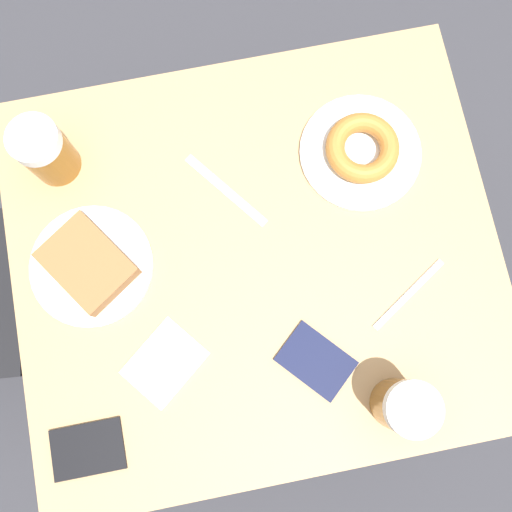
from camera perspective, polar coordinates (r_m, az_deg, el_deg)
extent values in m
plane|color=#333338|center=(1.78, 0.00, -4.36)|extent=(8.00, 8.00, 0.00)
cube|color=tan|center=(1.07, 0.00, -0.34)|extent=(0.80, 0.90, 0.03)
cylinder|color=black|center=(1.50, 18.92, -13.12)|extent=(0.04, 0.04, 0.70)
cylinder|color=black|center=(1.58, 12.52, 12.85)|extent=(0.04, 0.04, 0.70)
cylinder|color=black|center=(1.48, -13.91, -19.62)|extent=(0.04, 0.04, 0.70)
cylinder|color=black|center=(1.57, -17.74, 7.19)|extent=(0.04, 0.04, 0.70)
cylinder|color=black|center=(1.65, -20.21, -10.23)|extent=(0.03, 0.03, 0.43)
cylinder|color=black|center=(1.70, -20.53, 1.66)|extent=(0.03, 0.03, 0.43)
cylinder|color=white|center=(1.09, -16.12, -0.95)|extent=(0.23, 0.23, 0.01)
cube|color=brown|center=(1.07, -16.49, -0.73)|extent=(0.19, 0.18, 0.04)
cylinder|color=white|center=(1.13, 10.38, 10.15)|extent=(0.23, 0.23, 0.01)
torus|color=#B2702D|center=(1.10, 10.59, 10.57)|extent=(0.14, 0.14, 0.04)
cylinder|color=#8C5619|center=(1.02, 14.40, -14.30)|extent=(0.09, 0.09, 0.11)
cylinder|color=white|center=(0.95, 15.45, -14.55)|extent=(0.09, 0.09, 0.03)
cylinder|color=#8C5619|center=(1.12, -20.07, 9.54)|extent=(0.09, 0.09, 0.11)
cylinder|color=white|center=(1.06, -21.35, 10.77)|extent=(0.09, 0.09, 0.03)
cube|color=white|center=(1.05, -9.12, -10.50)|extent=(0.16, 0.17, 0.00)
cube|color=silver|center=(1.08, 15.00, -3.74)|extent=(0.11, 0.16, 0.00)
cube|color=silver|center=(1.09, -3.02, 6.57)|extent=(0.17, 0.13, 0.00)
cube|color=#141938|center=(1.04, 6.02, -10.41)|extent=(0.15, 0.15, 0.01)
cube|color=black|center=(1.09, -16.47, -18.04)|extent=(0.09, 0.13, 0.01)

